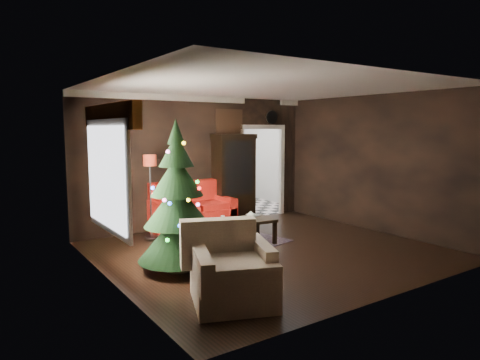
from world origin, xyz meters
TOP-DOWN VIEW (x-y plane):
  - floor at (0.00, 0.00)m, footprint 5.50×5.50m
  - ceiling at (0.00, 0.00)m, footprint 5.50×5.50m
  - wall_back at (0.00, 2.50)m, footprint 5.50×0.00m
  - wall_front at (0.00, -2.50)m, footprint 5.50×0.00m
  - wall_left at (-2.75, 0.00)m, footprint 0.00×5.50m
  - wall_right at (2.75, 0.00)m, footprint 0.00×5.50m
  - doorway at (1.70, 2.50)m, footprint 1.10×0.10m
  - left_window at (-2.71, 0.20)m, footprint 0.05×1.60m
  - valance at (-2.63, 0.20)m, footprint 0.12×2.10m
  - kitchen_floor at (1.70, 4.00)m, footprint 3.00×3.00m
  - kitchen_window at (1.70, 5.45)m, footprint 0.70×0.06m
  - rug at (-0.34, 0.79)m, footprint 2.28×1.85m
  - loveseat at (-0.40, 2.05)m, footprint 1.70×0.90m
  - curio_cabinet at (0.75, 2.27)m, footprint 0.90×0.45m
  - floor_lamp at (-1.39, 1.85)m, footprint 0.36×0.36m
  - christmas_tree at (-1.76, -0.05)m, footprint 1.56×1.56m
  - armchair at (-1.74, -1.55)m, footprint 1.30×1.30m
  - coffee_table at (-0.13, 0.54)m, footprint 1.10×0.73m
  - teapot at (-0.13, 0.36)m, footprint 0.23×0.23m
  - cup_a at (-0.45, 0.79)m, footprint 0.09×0.09m
  - cup_b at (-0.55, 0.55)m, footprint 0.09×0.09m
  - book at (0.11, 0.73)m, footprint 0.18×0.05m
  - wall_clock at (1.95, 2.45)m, footprint 0.32×0.32m
  - painting at (0.75, 2.46)m, footprint 0.62×0.05m
  - kitchen_counter at (1.70, 5.20)m, footprint 1.80×0.60m
  - kitchen_table at (1.40, 3.70)m, footprint 0.70×0.70m

SIDE VIEW (x-z plane):
  - floor at x=0.00m, z-range 0.00..0.00m
  - kitchen_floor at x=1.70m, z-range 0.00..0.00m
  - rug at x=-0.34m, z-range 0.00..0.01m
  - coffee_table at x=-0.13m, z-range 0.01..0.48m
  - kitchen_table at x=1.40m, z-range 0.00..0.75m
  - kitchen_counter at x=1.70m, z-range 0.00..0.90m
  - armchair at x=-1.74m, z-range -0.05..0.97m
  - loveseat at x=-0.40m, z-range 0.00..1.00m
  - cup_a at x=-0.45m, z-range 0.48..0.54m
  - cup_b at x=-0.55m, z-range 0.48..0.54m
  - teapot at x=-0.13m, z-range 0.48..0.65m
  - book at x=0.11m, z-range 0.48..0.72m
  - floor_lamp at x=-1.39m, z-range 0.04..1.62m
  - curio_cabinet at x=0.75m, z-range 0.00..1.90m
  - doorway at x=1.70m, z-range 0.00..2.10m
  - christmas_tree at x=-1.76m, z-range -0.08..2.18m
  - wall_back at x=0.00m, z-range -1.35..4.15m
  - wall_front at x=0.00m, z-range -1.35..4.15m
  - wall_left at x=-2.75m, z-range -1.35..4.15m
  - wall_right at x=2.75m, z-range -1.35..4.15m
  - left_window at x=-2.71m, z-range 0.75..2.15m
  - kitchen_window at x=1.70m, z-range 1.35..2.05m
  - painting at x=0.75m, z-range 1.99..2.51m
  - valance at x=-2.63m, z-range 2.10..2.44m
  - wall_clock at x=1.95m, z-range 2.35..2.41m
  - ceiling at x=0.00m, z-range 2.80..2.80m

